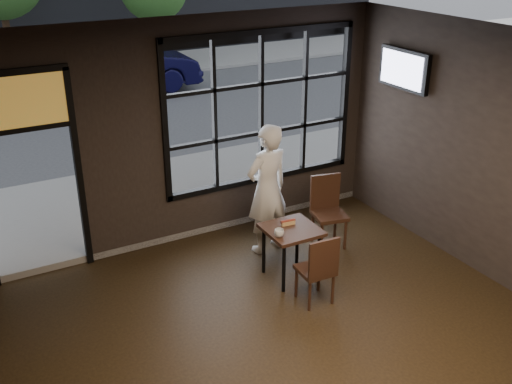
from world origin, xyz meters
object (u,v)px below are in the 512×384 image
cafe_table (291,252)px  navy_car (119,67)px  chair_near (315,268)px  man (267,189)px

cafe_table → navy_car: size_ratio=0.17×
chair_near → man: man is taller
man → navy_car: (0.72, 9.20, -0.14)m
cafe_table → chair_near: bearing=-92.5°
cafe_table → navy_car: bearing=85.9°
chair_near → cafe_table: bearing=-89.9°
cafe_table → man: bearing=83.7°
man → navy_car: man is taller
cafe_table → chair_near: (-0.03, -0.61, 0.10)m
cafe_table → chair_near: 0.62m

